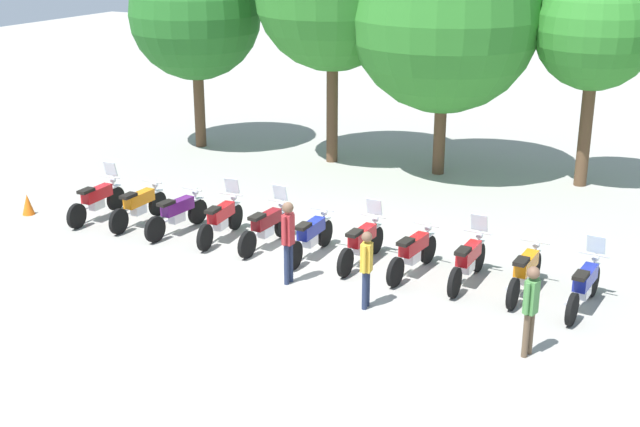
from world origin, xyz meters
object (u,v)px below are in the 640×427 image
(motorcycle_7, at_px, (413,252))
(tree_0, at_px, (195,14))
(motorcycle_1, at_px, (139,205))
(traffic_cone, at_px, (28,204))
(motorcycle_10, at_px, (584,285))
(motorcycle_4, at_px, (266,226))
(motorcycle_6, at_px, (362,242))
(motorcycle_0, at_px, (97,199))
(person_2, at_px, (288,235))
(motorcycle_2, at_px, (177,213))
(person_1, at_px, (531,304))
(motorcycle_9, at_px, (525,271))
(tree_2, at_px, (445,17))
(person_0, at_px, (366,264))
(motorcycle_5, at_px, (311,236))
(motorcycle_8, at_px, (468,260))
(motorcycle_3, at_px, (221,219))
(tree_3, at_px, (596,31))

(motorcycle_7, relative_size, tree_0, 0.33)
(motorcycle_1, xyz_separation_m, traffic_cone, (-3.06, -0.77, -0.23))
(motorcycle_10, bearing_deg, motorcycle_7, 92.18)
(motorcycle_4, height_order, motorcycle_6, same)
(motorcycle_0, relative_size, motorcycle_6, 1.00)
(person_2, bearing_deg, motorcycle_2, 161.37)
(motorcycle_7, xyz_separation_m, person_1, (3.17, -2.50, 0.49))
(motorcycle_7, bearing_deg, motorcycle_9, -83.07)
(motorcycle_1, bearing_deg, motorcycle_2, -92.57)
(person_2, height_order, tree_2, tree_2)
(person_1, bearing_deg, motorcycle_0, 3.29)
(motorcycle_6, bearing_deg, tree_2, 8.18)
(motorcycle_2, distance_m, tree_0, 9.30)
(motorcycle_4, distance_m, motorcycle_7, 3.66)
(person_2, xyz_separation_m, traffic_cone, (-8.23, 0.71, -0.80))
(tree_0, xyz_separation_m, tree_2, (8.28, 0.62, 0.25))
(motorcycle_7, xyz_separation_m, motorcycle_9, (2.43, 0.07, 0.00))
(person_0, xyz_separation_m, traffic_cone, (-10.18, 1.05, -0.65))
(motorcycle_7, height_order, motorcycle_9, same)
(person_1, bearing_deg, motorcycle_4, -5.98)
(motorcycle_0, height_order, tree_2, tree_2)
(motorcycle_4, relative_size, motorcycle_7, 1.00)
(motorcycle_0, height_order, motorcycle_4, same)
(motorcycle_6, xyz_separation_m, motorcycle_9, (3.65, 0.07, -0.01))
(motorcycle_5, bearing_deg, motorcycle_1, 89.47)
(motorcycle_9, distance_m, tree_0, 15.14)
(motorcycle_1, bearing_deg, person_2, -106.42)
(motorcycle_1, xyz_separation_m, motorcycle_6, (6.09, 0.21, 0.01))
(motorcycle_5, bearing_deg, motorcycle_10, -90.88)
(motorcycle_7, distance_m, person_1, 4.06)
(motorcycle_4, bearing_deg, motorcycle_8, -86.46)
(motorcycle_2, height_order, person_2, person_2)
(traffic_cone, bearing_deg, motorcycle_8, 5.17)
(motorcycle_6, distance_m, traffic_cone, 9.21)
(person_0, bearing_deg, motorcycle_2, 155.81)
(motorcycle_8, relative_size, tree_0, 0.33)
(motorcycle_1, height_order, motorcycle_9, same)
(motorcycle_6, relative_size, motorcycle_10, 1.00)
(motorcycle_0, bearing_deg, motorcycle_3, -88.78)
(motorcycle_5, relative_size, motorcycle_6, 1.00)
(motorcycle_10, xyz_separation_m, person_0, (-3.84, -1.93, 0.41))
(motorcycle_0, distance_m, person_0, 8.52)
(motorcycle_7, height_order, motorcycle_10, motorcycle_10)
(motorcycle_9, bearing_deg, traffic_cone, 96.16)
(motorcycle_8, distance_m, motorcycle_9, 1.22)
(tree_2, bearing_deg, motorcycle_2, -116.48)
(person_1, height_order, tree_0, tree_0)
(motorcycle_10, bearing_deg, motorcycle_9, 85.98)
(tree_3, bearing_deg, tree_2, -169.43)
(motorcycle_4, height_order, motorcycle_9, motorcycle_4)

